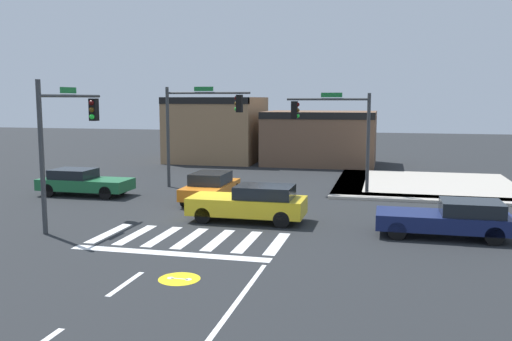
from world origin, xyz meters
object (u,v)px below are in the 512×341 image
at_px(traffic_signal_southwest, 66,129).
at_px(car_green, 83,182).
at_px(car_yellow, 251,203).
at_px(traffic_signal_northwest, 199,118).
at_px(car_navy, 450,218).
at_px(traffic_signal_northeast, 335,124).
at_px(car_orange, 211,187).

xyz_separation_m(traffic_signal_southwest, car_green, (-3.05, 6.04, -3.12)).
bearing_deg(car_yellow, car_green, -21.18).
bearing_deg(car_green, traffic_signal_northwest, 34.85).
distance_m(traffic_signal_southwest, car_navy, 14.91).
bearing_deg(car_navy, traffic_signal_southwest, 5.35).
height_order(car_navy, car_green, car_navy).
relative_size(traffic_signal_northeast, car_navy, 1.12).
bearing_deg(car_orange, traffic_signal_northeast, 123.48).
distance_m(traffic_signal_southwest, car_green, 7.45).
bearing_deg(car_navy, traffic_signal_northwest, -33.58).
height_order(traffic_signal_northeast, car_yellow, traffic_signal_northeast).
bearing_deg(traffic_signal_northwest, traffic_signal_northeast, 0.01).
relative_size(traffic_signal_northwest, car_navy, 1.19).
bearing_deg(traffic_signal_northeast, traffic_signal_southwest, 45.17).
bearing_deg(traffic_signal_northwest, car_navy, -33.58).
relative_size(traffic_signal_northeast, traffic_signal_northwest, 0.94).
distance_m(traffic_signal_northwest, car_green, 7.04).
bearing_deg(traffic_signal_southwest, traffic_signal_northeast, -44.83).
relative_size(car_yellow, car_orange, 1.11).
bearing_deg(traffic_signal_southwest, car_yellow, -72.47).
relative_size(car_navy, car_orange, 1.11).
height_order(traffic_signal_southwest, car_yellow, traffic_signal_southwest).
relative_size(traffic_signal_southwest, car_green, 1.20).
height_order(traffic_signal_northwest, car_navy, traffic_signal_northwest).
xyz_separation_m(traffic_signal_southwest, traffic_signal_northeast, (9.56, 9.61, -0.13)).
height_order(car_yellow, car_green, car_yellow).
distance_m(traffic_signal_southwest, car_yellow, 7.86).
xyz_separation_m(car_yellow, car_green, (-9.96, 3.86, -0.07)).
height_order(traffic_signal_northwest, car_orange, traffic_signal_northwest).
xyz_separation_m(traffic_signal_southwest, car_navy, (14.51, 1.36, -3.12)).
distance_m(traffic_signal_northwest, car_yellow, 9.41).
height_order(car_navy, car_yellow, car_yellow).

